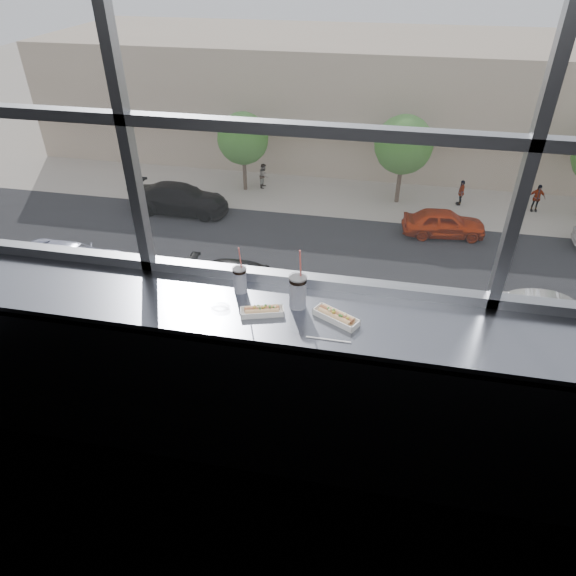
% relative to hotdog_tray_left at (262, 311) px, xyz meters
% --- Properties ---
extents(wall_back_lower, '(6.00, 0.00, 6.00)m').
position_rel_hotdog_tray_left_xyz_m(wall_back_lower, '(0.21, 0.33, -0.57)').
color(wall_back_lower, black).
rests_on(wall_back_lower, ground).
extents(window_glass, '(6.00, 0.00, 6.00)m').
position_rel_hotdog_tray_left_xyz_m(window_glass, '(0.21, 0.35, 1.18)').
color(window_glass, silver).
rests_on(window_glass, ground).
extents(window_mullions, '(6.00, 0.08, 2.40)m').
position_rel_hotdog_tray_left_xyz_m(window_mullions, '(0.21, 0.33, 1.18)').
color(window_mullions, gray).
rests_on(window_mullions, ground).
extents(counter, '(6.00, 0.55, 0.06)m').
position_rel_hotdog_tray_left_xyz_m(counter, '(0.21, 0.06, -0.05)').
color(counter, gray).
rests_on(counter, ground).
extents(counter_fascia, '(6.00, 0.04, 1.04)m').
position_rel_hotdog_tray_left_xyz_m(counter_fascia, '(0.21, -0.20, -0.57)').
color(counter_fascia, gray).
rests_on(counter_fascia, ground).
extents(hotdog_tray_left, '(0.24, 0.14, 0.06)m').
position_rel_hotdog_tray_left_xyz_m(hotdog_tray_left, '(0.00, 0.00, 0.00)').
color(hotdog_tray_left, white).
rests_on(hotdog_tray_left, counter).
extents(hotdog_tray_right, '(0.26, 0.19, 0.06)m').
position_rel_hotdog_tray_left_xyz_m(hotdog_tray_right, '(0.39, 0.03, 0.00)').
color(hotdog_tray_right, white).
rests_on(hotdog_tray_right, counter).
extents(soda_cup_left, '(0.08, 0.08, 0.30)m').
position_rel_hotdog_tray_left_xyz_m(soda_cup_left, '(-0.17, 0.19, 0.06)').
color(soda_cup_left, white).
rests_on(soda_cup_left, counter).
extents(soda_cup_right, '(0.10, 0.10, 0.37)m').
position_rel_hotdog_tray_left_xyz_m(soda_cup_right, '(0.17, 0.11, 0.08)').
color(soda_cup_right, white).
rests_on(soda_cup_right, counter).
extents(loose_straw, '(0.23, 0.01, 0.01)m').
position_rel_hotdog_tray_left_xyz_m(loose_straw, '(0.38, -0.14, -0.02)').
color(loose_straw, white).
rests_on(loose_straw, counter).
extents(wrapper, '(0.11, 0.08, 0.03)m').
position_rel_hotdog_tray_left_xyz_m(wrapper, '(-0.24, 0.00, -0.01)').
color(wrapper, silver).
rests_on(wrapper, counter).
extents(plaza_ground, '(120.00, 120.00, 0.00)m').
position_rel_hotdog_tray_left_xyz_m(plaza_ground, '(0.21, 43.83, -12.12)').
color(plaza_ground, gray).
rests_on(plaza_ground, ground).
extents(plaza_near, '(50.00, 14.00, 0.04)m').
position_rel_hotdog_tray_left_xyz_m(plaza_near, '(0.21, 7.33, -12.10)').
color(plaza_near, gray).
rests_on(plaza_near, plaza_ground).
extents(street_asphalt, '(80.00, 10.00, 0.06)m').
position_rel_hotdog_tray_left_xyz_m(street_asphalt, '(0.21, 20.33, -12.09)').
color(street_asphalt, black).
rests_on(street_asphalt, plaza_ground).
extents(far_sidewalk, '(80.00, 6.00, 0.04)m').
position_rel_hotdog_tray_left_xyz_m(far_sidewalk, '(0.21, 28.33, -12.10)').
color(far_sidewalk, gray).
rests_on(far_sidewalk, plaza_ground).
extents(far_building, '(50.00, 14.00, 8.00)m').
position_rel_hotdog_tray_left_xyz_m(far_building, '(0.21, 38.33, -8.12)').
color(far_building, tan).
rests_on(far_building, plaza_ground).
extents(car_near_a, '(3.10, 6.83, 2.24)m').
position_rel_hotdog_tray_left_xyz_m(car_near_a, '(-13.64, 16.33, -10.95)').
color(car_near_a, silver).
rests_on(car_near_a, street_asphalt).
extents(car_far_a, '(2.88, 6.71, 2.22)m').
position_rel_hotdog_tray_left_xyz_m(car_far_a, '(-11.27, 24.33, -10.95)').
color(car_far_a, black).
rests_on(car_far_a, street_asphalt).
extents(car_near_b, '(2.81, 6.74, 2.25)m').
position_rel_hotdog_tray_left_xyz_m(car_near_b, '(-4.98, 16.33, -10.94)').
color(car_near_b, black).
rests_on(car_near_b, street_asphalt).
extents(car_near_d, '(3.26, 6.66, 2.15)m').
position_rel_hotdog_tray_left_xyz_m(car_near_d, '(8.03, 16.33, -10.99)').
color(car_near_d, silver).
rests_on(car_near_d, street_asphalt).
extents(car_far_b, '(3.18, 6.31, 2.02)m').
position_rel_hotdog_tray_left_xyz_m(car_far_b, '(4.01, 24.33, -11.05)').
color(car_far_b, '#BE2500').
rests_on(car_far_b, street_asphalt).
extents(pedestrian_d, '(0.90, 0.67, 2.02)m').
position_rel_hotdog_tray_left_xyz_m(pedestrian_d, '(9.60, 28.65, -11.07)').
color(pedestrian_d, '#66605B').
rests_on(pedestrian_d, far_sidewalk).
extents(pedestrian_c, '(0.63, 0.85, 1.90)m').
position_rel_hotdog_tray_left_xyz_m(pedestrian_c, '(5.24, 28.68, -11.13)').
color(pedestrian_c, '#66605B').
rests_on(pedestrian_c, far_sidewalk).
extents(pedestrian_a, '(0.64, 0.85, 1.92)m').
position_rel_hotdog_tray_left_xyz_m(pedestrian_a, '(-7.27, 28.93, -11.12)').
color(pedestrian_a, '#66605B').
rests_on(pedestrian_a, far_sidewalk).
extents(tree_left, '(3.22, 3.22, 5.03)m').
position_rel_hotdog_tray_left_xyz_m(tree_left, '(-8.40, 28.33, -8.71)').
color(tree_left, '#47382B').
rests_on(tree_left, far_sidewalk).
extents(tree_center, '(3.46, 3.46, 5.41)m').
position_rel_hotdog_tray_left_xyz_m(tree_center, '(1.42, 28.33, -8.45)').
color(tree_center, '#47382B').
rests_on(tree_center, far_sidewalk).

